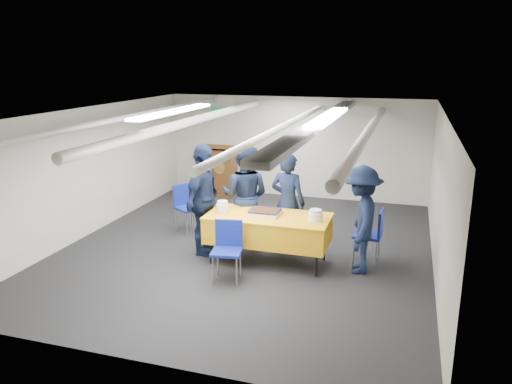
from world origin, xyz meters
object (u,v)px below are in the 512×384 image
chair_near (228,244)px  chair_left (186,203)px  sailor_a (288,202)px  sailor_c (203,200)px  podium (223,170)px  chair_right (373,231)px  sheet_cake (265,212)px  serving_table (268,228)px  sailor_b (245,196)px  sailor_d (360,220)px

chair_near → chair_left: 2.32m
sailor_a → sailor_c: size_ratio=0.91×
podium → chair_near: podium is taller
chair_near → chair_right: 2.31m
sheet_cake → sailor_c: (-1.05, 0.03, 0.10)m
serving_table → sailor_b: 0.92m
sailor_c → sailor_b: bearing=-41.7°
chair_right → podium: bearing=139.9°
serving_table → sailor_d: sailor_d is taller
sailor_b → chair_left: bearing=-16.6°
sheet_cake → chair_near: (-0.33, -0.78, -0.28)m
sheet_cake → sailor_a: (0.23, 0.58, 0.02)m
sailor_a → sailor_d: sailor_a is taller
chair_near → sailor_a: (0.56, 1.36, 0.30)m
chair_near → sailor_d: 2.00m
serving_table → sheet_cake: sheet_cake is taller
sailor_b → sailor_d: 2.07m
serving_table → chair_left: chair_left is taller
podium → sailor_b: (1.50, -2.90, 0.26)m
serving_table → sailor_a: size_ratio=1.16×
sailor_a → chair_left: bearing=-0.2°
sailor_c → sailor_a: bearing=-67.1°
chair_near → chair_left: bearing=129.8°
sailor_a → sailor_b: 0.76m
chair_right → sailor_b: size_ratio=0.50×
sailor_b → podium: bearing=-62.7°
sailor_c → podium: bearing=15.6°
chair_left → sailor_d: 3.42m
serving_table → chair_right: (1.58, 0.45, -0.03)m
serving_table → sheet_cake: size_ratio=3.92×
chair_right → sailor_c: sailor_c is taller
sheet_cake → sailor_c: 1.06m
serving_table → sailor_a: (0.17, 0.59, 0.27)m
sailor_a → sailor_c: sailor_c is taller
chair_right → chair_left: same height
podium → sailor_d: size_ratio=0.77×
chair_left → sailor_d: (3.28, -0.95, 0.28)m
chair_left → sailor_d: size_ratio=0.53×
sailor_c → chair_left: bearing=38.1°
chair_left → serving_table: bearing=-28.5°
chair_left → sailor_b: (1.28, -0.38, 0.34)m
serving_table → chair_left: (-1.87, 1.02, -0.03)m
chair_right → sailor_b: sailor_b is taller
podium → chair_left: size_ratio=1.44×
sheet_cake → podium: bearing=120.0°
sailor_b → sailor_c: 0.79m
chair_right → chair_left: size_ratio=1.00×
chair_left → sailor_c: sailor_c is taller
chair_right → sailor_a: bearing=174.1°
serving_table → sailor_c: 1.17m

